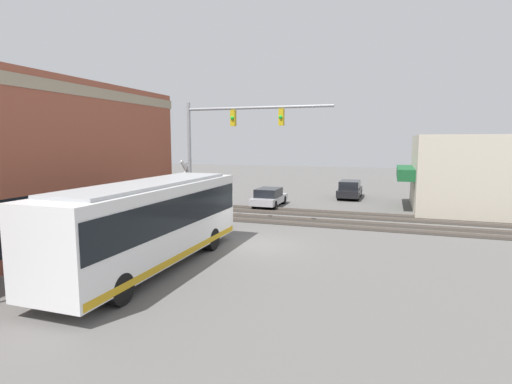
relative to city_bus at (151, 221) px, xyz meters
The scene contains 10 objects.
ground_plane 5.71m from the city_bus, 31.27° to the right, with size 120.00×120.00×0.00m, color #605E5B.
shop_building 23.96m from the city_bus, 39.34° to the right, with size 8.79×11.05×5.34m.
city_bus is the anchor object (origin of this frame).
traffic_signal_gantry 9.07m from the city_bus, ahead, with size 0.42×8.63×7.17m.
crossing_signal 9.37m from the city_bus, 20.12° to the left, with size 1.41×1.18×3.81m.
rail_track_near 11.13m from the city_bus, 14.78° to the right, with size 2.60×60.00×0.15m.
rail_track_far 14.21m from the city_bus, 11.46° to the right, with size 2.60×60.00×0.15m.
parked_car_silver 15.80m from the city_bus, ahead, with size 4.30×1.82×1.38m.
parked_car_black 22.83m from the city_bus, 13.70° to the right, with size 4.75×1.82×1.53m.
pedestrian_at_crossing 9.17m from the city_bus, 14.14° to the left, with size 0.34×0.34×1.73m.
Camera 1 is at (-17.66, -5.89, 4.92)m, focal length 28.00 mm.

